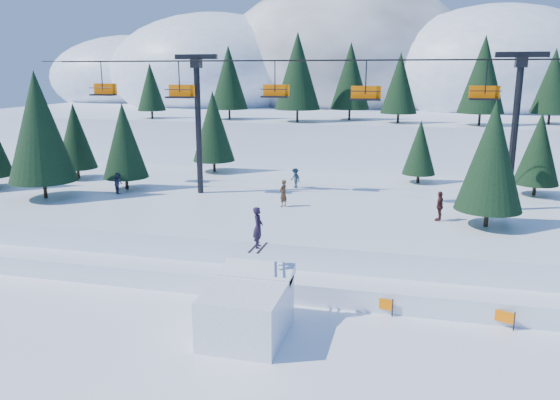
% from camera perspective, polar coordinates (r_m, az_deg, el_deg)
% --- Properties ---
extents(ground, '(160.00, 160.00, 0.00)m').
position_cam_1_polar(ground, '(24.20, -4.16, -15.30)').
color(ground, white).
rests_on(ground, ground).
extents(mid_shelf, '(70.00, 22.00, 2.50)m').
position_cam_1_polar(mid_shelf, '(40.09, 3.78, -1.64)').
color(mid_shelf, white).
rests_on(mid_shelf, ground).
extents(berm, '(70.00, 6.00, 1.10)m').
position_cam_1_polar(berm, '(30.97, 0.44, -7.54)').
color(berm, white).
rests_on(berm, ground).
extents(mountain_ridge, '(119.00, 60.00, 26.46)m').
position_cam_1_polar(mountain_ridge, '(94.27, 6.88, 12.04)').
color(mountain_ridge, white).
rests_on(mountain_ridge, ground).
extents(jump_kicker, '(3.39, 4.63, 5.58)m').
position_cam_1_polar(jump_kicker, '(24.82, -3.42, -11.22)').
color(jump_kicker, white).
rests_on(jump_kicker, ground).
extents(chairlift, '(46.00, 3.21, 10.28)m').
position_cam_1_polar(chairlift, '(38.62, 6.21, 9.89)').
color(chairlift, black).
rests_on(chairlift, mid_shelf).
extents(conifer_stand, '(64.22, 17.54, 10.26)m').
position_cam_1_polar(conifer_stand, '(39.30, 9.93, 6.48)').
color(conifer_stand, black).
rests_on(conifer_stand, mid_shelf).
extents(distant_skiers, '(24.30, 8.59, 1.87)m').
position_cam_1_polar(distant_skiers, '(39.05, 0.54, 1.16)').
color(distant_skiers, '#2F2C46').
rests_on(distant_skiers, mid_shelf).
extents(banner_near, '(2.75, 0.85, 0.90)m').
position_cam_1_polar(banner_near, '(27.73, 8.90, -10.30)').
color(banner_near, black).
rests_on(banner_near, ground).
extents(banner_far, '(2.63, 1.16, 0.90)m').
position_cam_1_polar(banner_far, '(27.90, 20.47, -10.88)').
color(banner_far, black).
rests_on(banner_far, ground).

